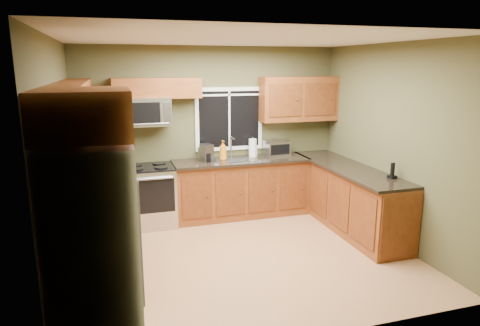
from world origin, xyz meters
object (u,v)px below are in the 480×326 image
soap_bottle_b (254,150)px  kettle (202,152)px  microwave (145,112)px  range (149,196)px  coffee_maker (207,153)px  refrigerator (94,247)px  soap_bottle_a (223,150)px  paper_towel_roll (253,148)px  soap_bottle_c (206,156)px  toaster_oven (277,148)px  cordless_phone (392,174)px

soap_bottle_b → kettle: bearing=-176.7°
microwave → kettle: (0.87, 0.04, -0.67)m
range → coffee_maker: size_ratio=3.51×
refrigerator → soap_bottle_a: size_ratio=5.77×
refrigerator → paper_towel_roll: (2.39, 2.92, 0.19)m
refrigerator → range: refrigerator is taller
soap_bottle_b → soap_bottle_c: 0.86m
coffee_maker → paper_towel_roll: bearing=9.0°
toaster_oven → soap_bottle_a: soap_bottle_a is taller
kettle → soap_bottle_c: bearing=-74.4°
range → coffee_maker: coffee_maker is taller
soap_bottle_a → soap_bottle_c: size_ratio=2.03×
coffee_maker → kettle: size_ratio=1.07×
range → refrigerator: bearing=-104.0°
soap_bottle_a → microwave: bearing=175.3°
range → soap_bottle_c: bearing=3.1°
refrigerator → soap_bottle_c: refrigerator is taller
soap_bottle_a → cordless_phone: soap_bottle_a is taller
refrigerator → toaster_oven: (2.81, 2.92, 0.16)m
toaster_oven → paper_towel_roll: size_ratio=1.27×
paper_towel_roll → coffee_maker: bearing=-171.0°
refrigerator → coffee_maker: (1.60, 2.79, 0.16)m
refrigerator → soap_bottle_a: refrigerator is taller
microwave → paper_towel_roll: bearing=0.5°
microwave → soap_bottle_a: 1.33m
microwave → toaster_oven: (2.12, 0.01, -0.67)m
refrigerator → microwave: 3.10m
soap_bottle_a → soap_bottle_c: 0.28m
toaster_oven → soap_bottle_b: toaster_oven is taller
microwave → paper_towel_roll: microwave is taller
kettle → cordless_phone: bearing=-40.9°
refrigerator → paper_towel_roll: size_ratio=5.56×
refrigerator → soap_bottle_b: size_ratio=9.13×
refrigerator → soap_bottle_c: size_ratio=11.71×
coffee_maker → cordless_phone: (2.12, -1.72, -0.06)m
microwave → paper_towel_roll: 1.82m
microwave → soap_bottle_a: bearing=-4.7°
range → soap_bottle_c: 1.06m
microwave → soap_bottle_c: size_ratio=4.94×
toaster_oven → paper_towel_roll: 0.42m
kettle → soap_bottle_a: soap_bottle_a is taller
microwave → cordless_phone: size_ratio=3.60×
toaster_oven → coffee_maker: bearing=-174.3°
paper_towel_roll → soap_bottle_a: (-0.53, -0.11, 0.01)m
coffee_maker → soap_bottle_b: size_ratio=1.36×
range → paper_towel_roll: size_ratio=2.90×
coffee_maker → paper_towel_roll: size_ratio=0.83×
refrigerator → toaster_oven: 4.06m
range → soap_bottle_a: 1.33m
soap_bottle_b → cordless_phone: 2.31m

